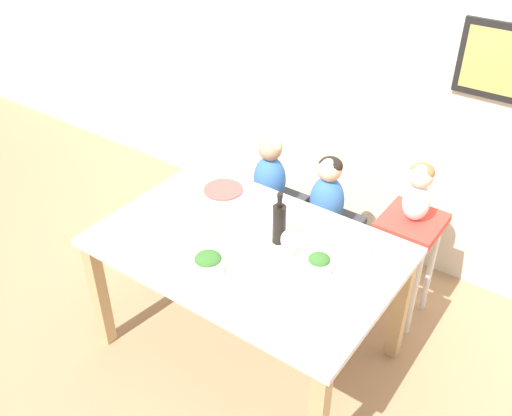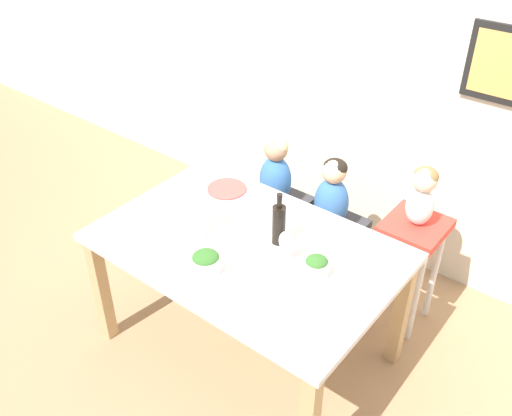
{
  "view_description": "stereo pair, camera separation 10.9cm",
  "coord_description": "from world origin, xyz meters",
  "px_view_note": "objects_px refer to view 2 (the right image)",
  "views": [
    {
      "loc": [
        1.35,
        -1.82,
        2.54
      ],
      "look_at": [
        0.0,
        0.07,
        0.93
      ],
      "focal_mm": 40.0,
      "sensor_mm": 36.0,
      "label": 1
    },
    {
      "loc": [
        1.44,
        -1.75,
        2.54
      ],
      "look_at": [
        0.0,
        0.07,
        0.93
      ],
      "focal_mm": 40.0,
      "sensor_mm": 36.0,
      "label": 2
    }
  ],
  "objects_px": {
    "person_child_center": "(332,193)",
    "wine_glass_near": "(286,241)",
    "salad_bowl_large": "(206,261)",
    "paper_towel_roll": "(195,213)",
    "salad_bowl_small": "(316,266)",
    "person_child_left": "(276,171)",
    "person_baby_right": "(422,193)",
    "dinner_plate_back_left": "(227,189)",
    "wine_bottle": "(279,223)",
    "dinner_plate_back_right": "(350,249)",
    "chair_far_center": "(328,234)",
    "chair_right_highchair": "(412,246)",
    "chair_far_left": "(275,210)",
    "dinner_plate_front_left": "(147,224)"
  },
  "relations": [
    {
      "from": "chair_right_highchair",
      "to": "salad_bowl_large",
      "type": "xyz_separation_m",
      "value": [
        -0.61,
        -1.02,
        0.25
      ]
    },
    {
      "from": "person_child_left",
      "to": "person_baby_right",
      "type": "height_order",
      "value": "person_baby_right"
    },
    {
      "from": "salad_bowl_large",
      "to": "salad_bowl_small",
      "type": "height_order",
      "value": "same"
    },
    {
      "from": "person_child_left",
      "to": "wine_bottle",
      "type": "xyz_separation_m",
      "value": [
        0.49,
        -0.64,
        0.18
      ]
    },
    {
      "from": "wine_bottle",
      "to": "dinner_plate_back_right",
      "type": "height_order",
      "value": "wine_bottle"
    },
    {
      "from": "chair_far_left",
      "to": "salad_bowl_small",
      "type": "relative_size",
      "value": 3.67
    },
    {
      "from": "chair_far_left",
      "to": "person_child_left",
      "type": "bearing_deg",
      "value": 90.0
    },
    {
      "from": "person_child_left",
      "to": "wine_glass_near",
      "type": "height_order",
      "value": "wine_glass_near"
    },
    {
      "from": "person_child_center",
      "to": "paper_towel_roll",
      "type": "bearing_deg",
      "value": -109.32
    },
    {
      "from": "person_child_left",
      "to": "dinner_plate_front_left",
      "type": "xyz_separation_m",
      "value": [
        -0.14,
        -0.96,
        0.07
      ]
    },
    {
      "from": "person_baby_right",
      "to": "dinner_plate_front_left",
      "type": "height_order",
      "value": "person_baby_right"
    },
    {
      "from": "chair_far_left",
      "to": "person_baby_right",
      "type": "height_order",
      "value": "person_baby_right"
    },
    {
      "from": "chair_far_center",
      "to": "dinner_plate_back_right",
      "type": "height_order",
      "value": "dinner_plate_back_right"
    },
    {
      "from": "person_child_left",
      "to": "person_child_center",
      "type": "distance_m",
      "value": 0.42
    },
    {
      "from": "wine_glass_near",
      "to": "salad_bowl_large",
      "type": "distance_m",
      "value": 0.39
    },
    {
      "from": "chair_far_left",
      "to": "salad_bowl_small",
      "type": "bearing_deg",
      "value": -43.06
    },
    {
      "from": "salad_bowl_small",
      "to": "dinner_plate_front_left",
      "type": "xyz_separation_m",
      "value": [
        -0.92,
        -0.23,
        -0.04
      ]
    },
    {
      "from": "wine_glass_near",
      "to": "salad_bowl_large",
      "type": "bearing_deg",
      "value": -133.46
    },
    {
      "from": "chair_far_center",
      "to": "person_child_left",
      "type": "height_order",
      "value": "person_child_left"
    },
    {
      "from": "wine_glass_near",
      "to": "dinner_plate_front_left",
      "type": "relative_size",
      "value": 0.79
    },
    {
      "from": "chair_far_center",
      "to": "chair_right_highchair",
      "type": "xyz_separation_m",
      "value": [
        0.53,
        -0.0,
        0.17
      ]
    },
    {
      "from": "person_child_center",
      "to": "wine_glass_near",
      "type": "bearing_deg",
      "value": -75.59
    },
    {
      "from": "chair_far_left",
      "to": "person_child_left",
      "type": "height_order",
      "value": "person_child_left"
    },
    {
      "from": "chair_far_center",
      "to": "salad_bowl_large",
      "type": "bearing_deg",
      "value": -94.0
    },
    {
      "from": "person_child_left",
      "to": "person_baby_right",
      "type": "relative_size",
      "value": 1.32
    },
    {
      "from": "person_baby_right",
      "to": "chair_far_left",
      "type": "bearing_deg",
      "value": -179.91
    },
    {
      "from": "chair_far_center",
      "to": "dinner_plate_back_right",
      "type": "relative_size",
      "value": 2.0
    },
    {
      "from": "person_child_center",
      "to": "wine_bottle",
      "type": "xyz_separation_m",
      "value": [
        0.07,
        -0.64,
        0.18
      ]
    },
    {
      "from": "chair_far_center",
      "to": "wine_glass_near",
      "type": "xyz_separation_m",
      "value": [
        0.19,
        -0.75,
        0.49
      ]
    },
    {
      "from": "salad_bowl_large",
      "to": "dinner_plate_back_right",
      "type": "bearing_deg",
      "value": 49.63
    },
    {
      "from": "person_child_left",
      "to": "dinner_plate_back_left",
      "type": "height_order",
      "value": "person_child_left"
    },
    {
      "from": "chair_far_left",
      "to": "dinner_plate_back_right",
      "type": "distance_m",
      "value": 1.01
    },
    {
      "from": "person_child_center",
      "to": "paper_towel_roll",
      "type": "xyz_separation_m",
      "value": [
        -0.3,
        -0.85,
        0.2
      ]
    },
    {
      "from": "person_baby_right",
      "to": "dinner_plate_front_left",
      "type": "bearing_deg",
      "value": -138.81
    },
    {
      "from": "chair_right_highchair",
      "to": "dinner_plate_back_right",
      "type": "bearing_deg",
      "value": -106.36
    },
    {
      "from": "wine_glass_near",
      "to": "dinner_plate_back_right",
      "type": "distance_m",
      "value": 0.36
    },
    {
      "from": "chair_far_center",
      "to": "salad_bowl_large",
      "type": "distance_m",
      "value": 1.11
    },
    {
      "from": "chair_far_center",
      "to": "chair_right_highchair",
      "type": "height_order",
      "value": "chair_right_highchair"
    },
    {
      "from": "wine_bottle",
      "to": "dinner_plate_front_left",
      "type": "height_order",
      "value": "wine_bottle"
    },
    {
      "from": "paper_towel_roll",
      "to": "salad_bowl_large",
      "type": "xyz_separation_m",
      "value": [
        0.23,
        -0.17,
        -0.08
      ]
    },
    {
      "from": "chair_far_center",
      "to": "salad_bowl_large",
      "type": "xyz_separation_m",
      "value": [
        -0.07,
        -1.02,
        0.42
      ]
    },
    {
      "from": "chair_right_highchair",
      "to": "dinner_plate_back_right",
      "type": "distance_m",
      "value": 0.54
    },
    {
      "from": "dinner_plate_back_right",
      "to": "person_baby_right",
      "type": "bearing_deg",
      "value": 73.69
    },
    {
      "from": "paper_towel_roll",
      "to": "wine_bottle",
      "type": "bearing_deg",
      "value": 29.2
    },
    {
      "from": "wine_glass_near",
      "to": "dinner_plate_back_right",
      "type": "xyz_separation_m",
      "value": [
        0.2,
        0.27,
        -0.12
      ]
    },
    {
      "from": "chair_far_center",
      "to": "dinner_plate_back_right",
      "type": "xyz_separation_m",
      "value": [
        0.4,
        -0.47,
        0.37
      ]
    },
    {
      "from": "person_child_center",
      "to": "dinner_plate_back_left",
      "type": "relative_size",
      "value": 1.99
    },
    {
      "from": "salad_bowl_small",
      "to": "paper_towel_roll",
      "type": "bearing_deg",
      "value": -169.3
    },
    {
      "from": "chair_right_highchair",
      "to": "wine_glass_near",
      "type": "xyz_separation_m",
      "value": [
        -0.34,
        -0.75,
        0.33
      ]
    },
    {
      "from": "salad_bowl_large",
      "to": "paper_towel_roll",
      "type": "bearing_deg",
      "value": 142.33
    }
  ]
}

